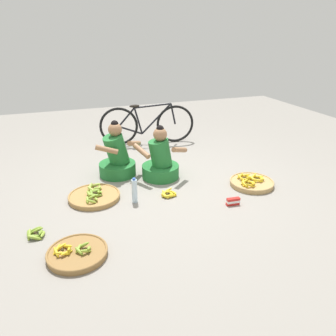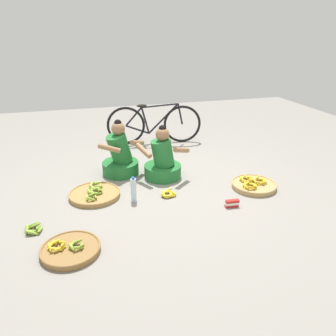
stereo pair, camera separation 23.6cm
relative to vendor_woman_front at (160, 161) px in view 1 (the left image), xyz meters
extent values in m
plane|color=gray|center=(-0.06, -0.30, -0.24)|extent=(10.00, 10.00, 0.00)
cylinder|color=#237233|center=(0.00, 0.00, -0.15)|extent=(0.52, 0.52, 0.18)
cylinder|color=#237233|center=(0.00, 0.00, 0.12)|extent=(0.39, 0.35, 0.41)
sphere|color=#9E704C|center=(0.00, 0.00, 0.39)|extent=(0.19, 0.19, 0.19)
sphere|color=black|center=(0.00, 0.00, 0.47)|extent=(0.10, 0.10, 0.10)
cylinder|color=#9E704C|center=(-0.27, -0.03, 0.20)|extent=(0.19, 0.31, 0.16)
cylinder|color=#9E704C|center=(0.22, -0.15, 0.20)|extent=(0.29, 0.24, 0.16)
cylinder|color=#237233|center=(-0.56, 0.29, -0.15)|extent=(0.52, 0.52, 0.18)
cylinder|color=#237233|center=(-0.56, 0.29, 0.14)|extent=(0.43, 0.37, 0.47)
sphere|color=#9E704C|center=(-0.56, 0.29, 0.44)|extent=(0.19, 0.19, 0.19)
sphere|color=black|center=(-0.56, 0.29, 0.51)|extent=(0.10, 0.10, 0.10)
cylinder|color=#9E704C|center=(-0.72, 0.10, 0.23)|extent=(0.31, 0.12, 0.16)
cylinder|color=#9E704C|center=(-0.31, 0.23, 0.23)|extent=(0.25, 0.28, 0.16)
torus|color=black|center=(-0.26, 1.58, 0.10)|extent=(0.68, 0.16, 0.68)
torus|color=black|center=(0.74, 1.40, 0.10)|extent=(0.68, 0.16, 0.68)
cylinder|color=black|center=(0.40, 1.46, 0.21)|extent=(0.55, 0.13, 0.55)
cylinder|color=black|center=(0.08, 1.52, 0.19)|extent=(0.15, 0.06, 0.49)
cylinder|color=black|center=(0.34, 1.47, 0.45)|extent=(0.65, 0.14, 0.08)
cylinder|color=black|center=(-0.06, 1.54, 0.02)|extent=(0.42, 0.10, 0.18)
cylinder|color=black|center=(-0.12, 1.55, 0.26)|extent=(0.31, 0.08, 0.35)
cylinder|color=black|center=(0.70, 1.41, 0.29)|extent=(0.12, 0.05, 0.38)
ellipsoid|color=black|center=(0.02, 1.53, 0.46)|extent=(0.18, 0.08, 0.05)
cylinder|color=#A87F47|center=(-0.98, -0.34, -0.22)|extent=(0.63, 0.63, 0.05)
torus|color=#A87F47|center=(-0.98, -0.34, -0.19)|extent=(0.64, 0.64, 0.02)
ellipsoid|color=olive|center=(-0.90, -0.34, -0.16)|extent=(0.05, 0.13, 0.07)
ellipsoid|color=olive|center=(-0.96, -0.29, -0.17)|extent=(0.13, 0.04, 0.06)
ellipsoid|color=olive|center=(-1.01, -0.35, -0.16)|extent=(0.04, 0.13, 0.08)
ellipsoid|color=olive|center=(-0.95, -0.40, -0.17)|extent=(0.13, 0.04, 0.05)
sphere|color=#382D19|center=(-0.95, -0.35, -0.16)|extent=(0.03, 0.03, 0.03)
ellipsoid|color=#9EB747|center=(-0.89, -0.19, -0.16)|extent=(0.05, 0.14, 0.06)
ellipsoid|color=#9EB747|center=(-0.93, -0.12, -0.16)|extent=(0.14, 0.08, 0.08)
ellipsoid|color=#9EB747|center=(-1.00, -0.15, -0.16)|extent=(0.10, 0.14, 0.08)
ellipsoid|color=#9EB747|center=(-1.00, -0.21, -0.16)|extent=(0.10, 0.14, 0.06)
ellipsoid|color=#9EB747|center=(-0.92, -0.23, -0.16)|extent=(0.14, 0.10, 0.08)
sphere|color=#382D19|center=(-0.95, -0.18, -0.16)|extent=(0.03, 0.03, 0.03)
ellipsoid|color=#8CAD38|center=(-0.92, -0.35, -0.15)|extent=(0.06, 0.14, 0.09)
ellipsoid|color=#8CAD38|center=(-0.97, -0.28, -0.16)|extent=(0.15, 0.07, 0.06)
ellipsoid|color=#8CAD38|center=(-1.04, -0.35, -0.16)|extent=(0.06, 0.15, 0.07)
ellipsoid|color=#8CAD38|center=(-0.99, -0.40, -0.16)|extent=(0.14, 0.06, 0.07)
sphere|color=#382D19|center=(-0.98, -0.34, -0.16)|extent=(0.04, 0.04, 0.04)
ellipsoid|color=#8CAD38|center=(-0.97, -0.49, -0.17)|extent=(0.05, 0.12, 0.06)
ellipsoid|color=#8CAD38|center=(-1.03, -0.45, -0.16)|extent=(0.12, 0.05, 0.07)
ellipsoid|color=#8CAD38|center=(-1.07, -0.49, -0.16)|extent=(0.04, 0.12, 0.07)
ellipsoid|color=#8CAD38|center=(-1.03, -0.55, -0.16)|extent=(0.12, 0.05, 0.08)
sphere|color=#382D19|center=(-1.02, -0.50, -0.16)|extent=(0.03, 0.03, 0.03)
cylinder|color=tan|center=(1.08, -0.66, -0.21)|extent=(0.57, 0.57, 0.06)
torus|color=tan|center=(1.08, -0.66, -0.18)|extent=(0.59, 0.59, 0.02)
ellipsoid|color=yellow|center=(1.23, -0.65, -0.16)|extent=(0.04, 0.15, 0.06)
ellipsoid|color=yellow|center=(1.21, -0.60, -0.16)|extent=(0.13, 0.13, 0.06)
ellipsoid|color=yellow|center=(1.14, -0.58, -0.15)|extent=(0.15, 0.08, 0.08)
ellipsoid|color=yellow|center=(1.10, -0.66, -0.16)|extent=(0.06, 0.15, 0.07)
ellipsoid|color=yellow|center=(1.14, -0.71, -0.16)|extent=(0.15, 0.09, 0.07)
ellipsoid|color=yellow|center=(1.20, -0.70, -0.16)|extent=(0.14, 0.12, 0.08)
sphere|color=#382D19|center=(1.17, -0.64, -0.16)|extent=(0.03, 0.03, 0.03)
ellipsoid|color=gold|center=(1.08, -0.55, -0.16)|extent=(0.04, 0.15, 0.06)
ellipsoid|color=gold|center=(1.06, -0.51, -0.16)|extent=(0.13, 0.11, 0.07)
ellipsoid|color=gold|center=(0.99, -0.50, -0.16)|extent=(0.14, 0.09, 0.06)
ellipsoid|color=gold|center=(0.96, -0.57, -0.15)|extent=(0.06, 0.15, 0.08)
ellipsoid|color=gold|center=(1.00, -0.62, -0.16)|extent=(0.15, 0.08, 0.06)
ellipsoid|color=gold|center=(1.05, -0.61, -0.15)|extent=(0.14, 0.09, 0.09)
sphere|color=#382D19|center=(1.02, -0.56, -0.16)|extent=(0.03, 0.03, 0.03)
ellipsoid|color=gold|center=(1.03, -0.74, -0.16)|extent=(0.04, 0.15, 0.06)
ellipsoid|color=gold|center=(1.02, -0.70, -0.16)|extent=(0.12, 0.13, 0.05)
ellipsoid|color=gold|center=(0.95, -0.68, -0.16)|extent=(0.15, 0.08, 0.07)
ellipsoid|color=gold|center=(0.91, -0.71, -0.15)|extent=(0.10, 0.14, 0.08)
ellipsoid|color=gold|center=(0.91, -0.76, -0.16)|extent=(0.07, 0.15, 0.07)
ellipsoid|color=gold|center=(0.96, -0.81, -0.15)|extent=(0.15, 0.05, 0.08)
ellipsoid|color=gold|center=(1.01, -0.79, -0.15)|extent=(0.12, 0.12, 0.08)
sphere|color=#382D19|center=(0.97, -0.74, -0.16)|extent=(0.03, 0.03, 0.03)
cylinder|color=olive|center=(-1.28, -1.41, -0.22)|extent=(0.55, 0.55, 0.05)
torus|color=olive|center=(-1.28, -1.41, -0.19)|extent=(0.56, 0.56, 0.02)
ellipsoid|color=#8CAD38|center=(-1.17, -1.44, -0.16)|extent=(0.06, 0.12, 0.07)
ellipsoid|color=#8CAD38|center=(-1.21, -1.37, -0.16)|extent=(0.12, 0.05, 0.08)
ellipsoid|color=#8CAD38|center=(-1.26, -1.40, -0.17)|extent=(0.08, 0.12, 0.05)
ellipsoid|color=#8CAD38|center=(-1.26, -1.45, -0.16)|extent=(0.09, 0.11, 0.07)
ellipsoid|color=#8CAD38|center=(-1.20, -1.47, -0.16)|extent=(0.12, 0.07, 0.07)
sphere|color=#382D19|center=(-1.22, -1.42, -0.16)|extent=(0.03, 0.03, 0.03)
ellipsoid|color=gold|center=(-1.34, -1.39, -0.16)|extent=(0.05, 0.13, 0.08)
ellipsoid|color=gold|center=(-1.36, -1.34, -0.16)|extent=(0.11, 0.12, 0.07)
ellipsoid|color=gold|center=(-1.42, -1.33, -0.17)|extent=(0.13, 0.08, 0.06)
ellipsoid|color=gold|center=(-1.45, -1.35, -0.17)|extent=(0.09, 0.13, 0.06)
ellipsoid|color=gold|center=(-1.46, -1.39, -0.16)|extent=(0.06, 0.14, 0.07)
ellipsoid|color=gold|center=(-1.40, -1.44, -0.16)|extent=(0.13, 0.03, 0.07)
ellipsoid|color=gold|center=(-1.37, -1.43, -0.17)|extent=(0.13, 0.10, 0.05)
sphere|color=#382D19|center=(-1.40, -1.38, -0.16)|extent=(0.03, 0.03, 0.03)
ellipsoid|color=#8CAD38|center=(-1.58, -0.97, -0.22)|extent=(0.06, 0.15, 0.06)
ellipsoid|color=#8CAD38|center=(-1.64, -0.89, -0.21)|extent=(0.15, 0.04, 0.08)
ellipsoid|color=#8CAD38|center=(-1.71, -0.95, -0.21)|extent=(0.05, 0.15, 0.09)
ellipsoid|color=#8CAD38|center=(-1.66, -1.02, -0.21)|extent=(0.15, 0.06, 0.08)
sphere|color=#382D19|center=(-1.64, -0.96, -0.21)|extent=(0.03, 0.03, 0.03)
ellipsoid|color=olive|center=(-1.60, -0.94, -0.21)|extent=(0.06, 0.14, 0.08)
ellipsoid|color=olive|center=(-1.65, -0.87, -0.21)|extent=(0.14, 0.05, 0.08)
ellipsoid|color=olive|center=(-1.72, -0.94, -0.21)|extent=(0.05, 0.14, 0.07)
ellipsoid|color=olive|center=(-1.66, -0.99, -0.21)|extent=(0.14, 0.04, 0.07)
sphere|color=#382D19|center=(-1.66, -0.93, -0.21)|extent=(0.03, 0.03, 0.03)
ellipsoid|color=gold|center=(-0.01, -0.56, -0.22)|extent=(0.04, 0.15, 0.06)
ellipsoid|color=gold|center=(-0.08, -0.50, -0.21)|extent=(0.15, 0.04, 0.09)
ellipsoid|color=gold|center=(-0.14, -0.56, -0.21)|extent=(0.04, 0.15, 0.07)
ellipsoid|color=gold|center=(-0.06, -0.63, -0.22)|extent=(0.15, 0.07, 0.06)
sphere|color=#382D19|center=(-0.07, -0.57, -0.21)|extent=(0.03, 0.03, 0.03)
ellipsoid|color=yellow|center=(-0.05, -0.57, -0.21)|extent=(0.06, 0.12, 0.07)
ellipsoid|color=yellow|center=(-0.07, -0.54, -0.21)|extent=(0.12, 0.10, 0.08)
ellipsoid|color=yellow|center=(-0.12, -0.53, -0.21)|extent=(0.13, 0.07, 0.07)
ellipsoid|color=yellow|center=(-0.15, -0.56, -0.22)|extent=(0.08, 0.12, 0.05)
ellipsoid|color=yellow|center=(-0.14, -0.61, -0.21)|extent=(0.10, 0.12, 0.07)
ellipsoid|color=yellow|center=(-0.10, -0.63, -0.21)|extent=(0.12, 0.04, 0.06)
ellipsoid|color=yellow|center=(-0.08, -0.62, -0.21)|extent=(0.12, 0.09, 0.06)
sphere|color=#382D19|center=(-0.10, -0.58, -0.21)|extent=(0.03, 0.03, 0.03)
cylinder|color=silver|center=(-0.52, -0.59, -0.09)|extent=(0.07, 0.07, 0.30)
cylinder|color=#2D59B7|center=(-0.52, -0.59, 0.07)|extent=(0.04, 0.04, 0.02)
cube|color=red|center=(0.57, -1.04, -0.23)|extent=(0.16, 0.06, 0.03)
cube|color=white|center=(0.57, -1.05, -0.20)|extent=(0.16, 0.06, 0.03)
cube|color=red|center=(0.57, -1.04, -0.17)|extent=(0.16, 0.06, 0.03)
camera|label=1|loc=(-1.30, -4.02, 1.72)|focal=34.93mm
camera|label=2|loc=(-1.08, -4.10, 1.72)|focal=34.93mm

